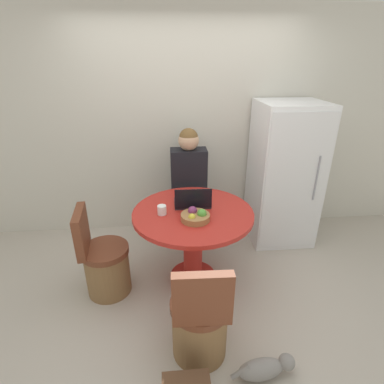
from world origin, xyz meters
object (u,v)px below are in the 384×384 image
(chair_left_side, at_px, (105,265))
(cat, at_px, (265,368))
(refrigerator, at_px, (284,174))
(person_seated, at_px, (188,180))
(fruit_bowl, at_px, (196,216))
(chair_near_camera, at_px, (200,324))
(laptop, at_px, (193,202))
(dining_table, at_px, (193,231))

(chair_left_side, height_order, cat, chair_left_side)
(refrigerator, bearing_deg, person_seated, 177.57)
(fruit_bowl, bearing_deg, refrigerator, 38.33)
(chair_near_camera, bearing_deg, chair_left_side, -41.04)
(fruit_bowl, xyz_separation_m, cat, (0.41, -0.91, -0.73))
(cat, bearing_deg, person_seated, 96.10)
(refrigerator, xyz_separation_m, chair_near_camera, (-1.15, -1.57, -0.52))
(laptop, bearing_deg, dining_table, 86.90)
(dining_table, relative_size, person_seated, 0.81)
(refrigerator, xyz_separation_m, person_seated, (-1.11, 0.05, -0.05))
(person_seated, xyz_separation_m, laptop, (-0.01, -0.66, 0.04))
(refrigerator, height_order, cat, refrigerator)
(chair_left_side, distance_m, fruit_bowl, 0.99)
(chair_left_side, height_order, fruit_bowl, same)
(chair_near_camera, bearing_deg, person_seated, -89.85)
(chair_near_camera, height_order, laptop, laptop)
(dining_table, xyz_separation_m, chair_left_side, (-0.83, -0.09, -0.27))
(refrigerator, xyz_separation_m, chair_left_side, (-1.96, -0.82, -0.52))
(refrigerator, distance_m, cat, 2.07)
(refrigerator, relative_size, cat, 3.49)
(refrigerator, distance_m, chair_left_side, 2.19)
(refrigerator, distance_m, laptop, 1.28)
(refrigerator, bearing_deg, cat, -111.66)
(dining_table, xyz_separation_m, person_seated, (0.02, 0.78, 0.21))
(chair_near_camera, relative_size, laptop, 2.59)
(dining_table, bearing_deg, chair_left_side, -173.72)
(refrigerator, relative_size, laptop, 4.82)
(dining_table, distance_m, fruit_bowl, 0.29)
(chair_left_side, bearing_deg, laptop, -82.32)
(laptop, bearing_deg, refrigerator, -151.31)
(refrigerator, bearing_deg, dining_table, -147.06)
(cat, bearing_deg, fruit_bowl, 107.96)
(dining_table, bearing_deg, chair_near_camera, -91.64)
(dining_table, relative_size, chair_near_camera, 1.27)
(laptop, bearing_deg, fruit_bowl, 90.54)
(laptop, bearing_deg, chair_left_side, 13.96)
(chair_left_side, xyz_separation_m, cat, (1.25, -0.97, -0.22))
(chair_left_side, xyz_separation_m, fruit_bowl, (0.84, -0.06, 0.52))
(chair_left_side, xyz_separation_m, laptop, (0.84, 0.21, 0.52))
(laptop, distance_m, fruit_bowl, 0.27)
(person_seated, height_order, laptop, person_seated)
(dining_table, bearing_deg, fruit_bowl, -86.69)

